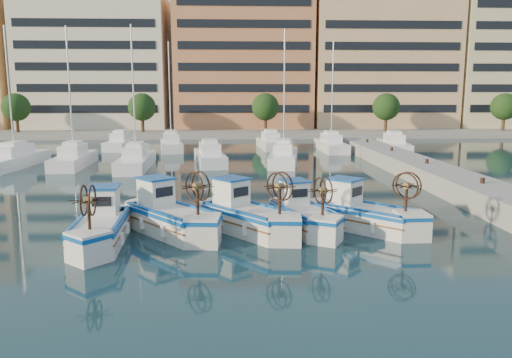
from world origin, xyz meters
name	(u,v)px	position (x,y,z in m)	size (l,w,h in m)	color
ground	(249,238)	(0.00, 0.00, 0.00)	(300.00, 300.00, 0.00)	#193942
quay	(465,187)	(13.00, 8.00, 0.60)	(3.00, 60.00, 1.20)	gray
waterfront	(292,64)	(9.23, 65.04, 11.10)	(180.00, 40.00, 25.60)	gray
yacht_marina	(210,152)	(-2.98, 27.77, 0.53)	(38.51, 23.28, 11.50)	white
fishing_boat_a	(101,225)	(-6.04, -0.53, 0.77)	(2.11, 4.56, 2.80)	silver
fishing_boat_b	(170,215)	(-3.42, 0.90, 0.83)	(4.44, 4.76, 3.00)	silver
fishing_boat_c	(247,214)	(-0.06, 0.97, 0.81)	(4.34, 4.67, 2.93)	silver
fishing_boat_d	(303,214)	(2.46, 1.28, 0.74)	(2.90, 4.43, 2.68)	silver
fishing_boat_e	(364,213)	(5.20, 1.16, 0.78)	(4.40, 4.33, 2.83)	silver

